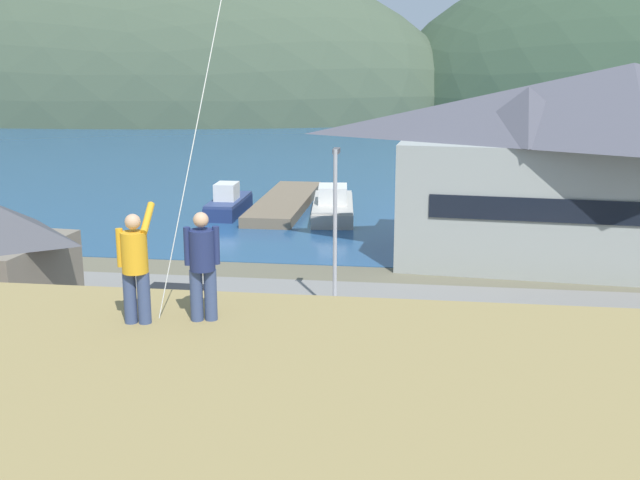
% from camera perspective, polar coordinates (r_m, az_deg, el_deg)
% --- Properties ---
extents(ground_plane, '(600.00, 600.00, 0.00)m').
position_cam_1_polar(ground_plane, '(22.64, -2.38, -14.12)').
color(ground_plane, '#66604C').
extents(parking_lot_pad, '(40.00, 20.00, 0.10)m').
position_cam_1_polar(parking_lot_pad, '(27.09, -0.52, -9.15)').
color(parking_lot_pad, gray).
rests_on(parking_lot_pad, ground).
extents(bay_water, '(360.00, 84.00, 0.03)m').
position_cam_1_polar(bay_water, '(80.49, 5.10, 6.05)').
color(bay_water, navy).
rests_on(bay_water, ground).
extents(far_hill_west_ridge, '(130.06, 52.84, 58.04)m').
position_cam_1_polar(far_hill_west_ridge, '(141.93, -17.00, 8.77)').
color(far_hill_west_ridge, '#42513D').
rests_on(far_hill_west_ridge, ground).
extents(far_hill_east_peak, '(103.43, 60.48, 58.73)m').
position_cam_1_polar(far_hill_east_peak, '(149.23, -13.28, 9.21)').
color(far_hill_east_peak, '#334733').
rests_on(far_hill_east_peak, ground).
extents(harbor_lodge, '(23.70, 10.98, 9.98)m').
position_cam_1_polar(harbor_lodge, '(41.52, 21.37, 5.44)').
color(harbor_lodge, '#999E99').
rests_on(harbor_lodge, ground).
extents(wharf_dock, '(3.20, 13.87, 0.70)m').
position_cam_1_polar(wharf_dock, '(54.01, -2.58, 2.73)').
color(wharf_dock, '#70604C').
rests_on(wharf_dock, ground).
extents(moored_boat_wharfside, '(1.95, 6.02, 2.16)m').
position_cam_1_polar(moored_boat_wharfside, '(52.01, -6.69, 2.65)').
color(moored_boat_wharfside, navy).
rests_on(moored_boat_wharfside, ground).
extents(moored_boat_outer_mooring, '(3.40, 8.27, 2.16)m').
position_cam_1_polar(moored_boat_outer_mooring, '(50.81, 0.94, 2.48)').
color(moored_boat_outer_mooring, '#A8A399').
rests_on(moored_boat_outer_mooring, ground).
extents(parked_car_corner_spot, '(4.35, 2.35, 1.82)m').
position_cam_1_polar(parked_car_corner_spot, '(27.10, 10.68, -7.08)').
color(parked_car_corner_spot, silver).
rests_on(parked_car_corner_spot, parking_lot_pad).
extents(parked_car_back_row_left, '(4.25, 2.16, 1.82)m').
position_cam_1_polar(parked_car_back_row_left, '(29.90, -10.74, -5.10)').
color(parked_car_back_row_left, black).
rests_on(parked_car_back_row_left, parking_lot_pad).
extents(parked_car_mid_row_center, '(4.28, 2.21, 1.82)m').
position_cam_1_polar(parked_car_mid_row_center, '(22.68, -11.64, -11.36)').
color(parked_car_mid_row_center, black).
rests_on(parked_car_mid_row_center, parking_lot_pad).
extents(parked_car_mid_row_far, '(4.25, 2.15, 1.82)m').
position_cam_1_polar(parked_car_mid_row_far, '(23.31, 2.70, -10.36)').
color(parked_car_mid_row_far, silver).
rests_on(parked_car_mid_row_far, parking_lot_pad).
extents(parked_car_front_row_silver, '(4.28, 2.21, 1.82)m').
position_cam_1_polar(parked_car_front_row_silver, '(24.99, -22.11, -9.71)').
color(parked_car_front_row_silver, red).
rests_on(parked_car_front_row_silver, parking_lot_pad).
extents(parked_car_front_row_end, '(4.23, 2.11, 1.82)m').
position_cam_1_polar(parked_car_front_row_end, '(22.10, 16.59, -12.36)').
color(parked_car_front_row_end, navy).
rests_on(parked_car_front_row_end, parking_lot_pad).
extents(parking_light_pole, '(0.24, 0.78, 6.70)m').
position_cam_1_polar(parking_light_pole, '(31.18, 1.12, 1.48)').
color(parking_light_pole, '#ADADB2').
rests_on(parking_light_pole, parking_lot_pad).
extents(person_kite_flyer, '(0.52, 0.67, 1.86)m').
position_cam_1_polar(person_kite_flyer, '(12.37, -13.31, -1.72)').
color(person_kite_flyer, '#384770').
rests_on(person_kite_flyer, grassy_hill_foreground).
extents(person_companion, '(0.54, 0.40, 1.74)m').
position_cam_1_polar(person_companion, '(12.30, -8.56, -1.66)').
color(person_companion, '#384770').
rests_on(person_companion, grassy_hill_foreground).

